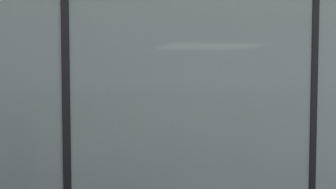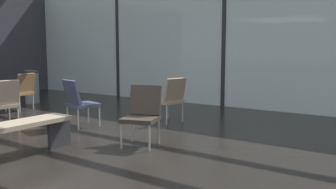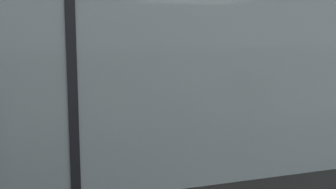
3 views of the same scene
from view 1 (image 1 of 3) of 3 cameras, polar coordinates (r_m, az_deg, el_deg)
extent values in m
cube|color=#A3B7B2|center=(5.92, 21.04, 3.02)|extent=(14.00, 0.08, 3.51)
cube|color=black|center=(4.98, -15.19, 3.13)|extent=(0.10, 0.12, 3.51)
cube|color=black|center=(5.92, 21.04, 3.02)|extent=(0.10, 0.12, 3.51)
ellipsoid|color=#B2BCD6|center=(11.04, 1.86, 5.38)|extent=(10.74, 4.36, 4.36)
sphere|color=black|center=(8.76, -14.17, 8.02)|extent=(0.28, 0.28, 0.28)
sphere|color=black|center=(8.77, -8.23, 8.07)|extent=(0.28, 0.28, 0.28)
sphere|color=black|center=(8.87, -2.36, 8.05)|extent=(0.28, 0.28, 0.28)
sphere|color=black|center=(9.06, 3.32, 7.94)|extent=(0.28, 0.28, 0.28)
sphere|color=black|center=(9.34, 8.71, 7.77)|extent=(0.28, 0.28, 0.28)
camera|label=2|loc=(7.59, 101.42, -3.43)|focal=37.38mm
camera|label=3|loc=(1.01, -58.40, 3.55)|focal=44.65mm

